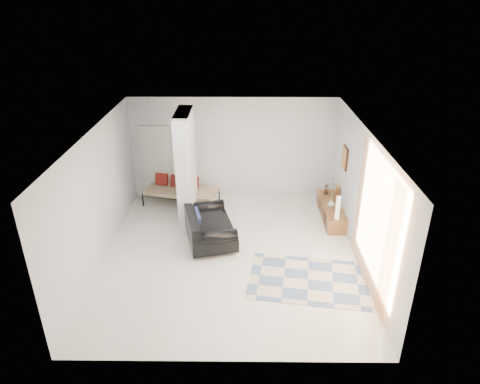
{
  "coord_description": "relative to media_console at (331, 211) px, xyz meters",
  "views": [
    {
      "loc": [
        0.29,
        -7.93,
        5.34
      ],
      "look_at": [
        0.21,
        0.6,
        1.25
      ],
      "focal_mm": 32.0,
      "sensor_mm": 36.0,
      "label": 1
    }
  ],
  "objects": [
    {
      "name": "hallway_door",
      "position": [
        -4.62,
        1.26,
        0.82
      ],
      "size": [
        0.85,
        0.06,
        2.04
      ],
      "primitive_type": "cube",
      "color": "silver",
      "rests_on": "floor"
    },
    {
      "name": "floor",
      "position": [
        -2.52,
        -1.7,
        -0.2
      ],
      "size": [
        6.0,
        6.0,
        0.0
      ],
      "primitive_type": "plane",
      "color": "silver",
      "rests_on": "ground"
    },
    {
      "name": "cylinder_lamp",
      "position": [
        -0.02,
        -0.75,
        0.48
      ],
      "size": [
        0.11,
        0.11,
        0.57
      ],
      "primitive_type": "cylinder",
      "color": "white",
      "rests_on": "media_console"
    },
    {
      "name": "ceiling",
      "position": [
        -2.52,
        -1.7,
        2.6
      ],
      "size": [
        6.0,
        6.0,
        0.0
      ],
      "primitive_type": "plane",
      "rotation": [
        3.14,
        0.0,
        0.0
      ],
      "color": "white",
      "rests_on": "wall_back"
    },
    {
      "name": "area_rug",
      "position": [
        -0.92,
        -2.6,
        -0.2
      ],
      "size": [
        2.57,
        1.91,
        0.01
      ],
      "primitive_type": "cube",
      "rotation": [
        0.0,
        0.0,
        -0.15
      ],
      "color": "beige",
      "rests_on": "floor"
    },
    {
      "name": "wall_back",
      "position": [
        -2.52,
        1.3,
        1.2
      ],
      "size": [
        6.0,
        0.0,
        6.0
      ],
      "primitive_type": "plane",
      "rotation": [
        1.57,
        0.0,
        0.0
      ],
      "color": "silver",
      "rests_on": "ground"
    },
    {
      "name": "bronze_figurine",
      "position": [
        -0.05,
        0.59,
        0.33
      ],
      "size": [
        0.14,
        0.14,
        0.27
      ],
      "primitive_type": null,
      "rotation": [
        0.0,
        0.0,
        -0.04
      ],
      "color": "#342017",
      "rests_on": "media_console"
    },
    {
      "name": "loveseat",
      "position": [
        -3.09,
        -1.08,
        0.14
      ],
      "size": [
        1.4,
        1.92,
        0.76
      ],
      "rotation": [
        0.0,
        0.0,
        0.25
      ],
      "color": "silver",
      "rests_on": "floor"
    },
    {
      "name": "media_console",
      "position": [
        0.0,
        0.0,
        0.0
      ],
      "size": [
        0.45,
        1.76,
        0.8
      ],
      "color": "brown",
      "rests_on": "floor"
    },
    {
      "name": "curtain",
      "position": [
        0.15,
        -2.85,
        1.25
      ],
      "size": [
        0.0,
        2.55,
        2.55
      ],
      "primitive_type": "plane",
      "rotation": [
        1.57,
        0.0,
        1.57
      ],
      "color": "#FC8842",
      "rests_on": "wall_right"
    },
    {
      "name": "wall_art",
      "position": [
        0.2,
        -0.0,
        1.45
      ],
      "size": [
        0.04,
        0.45,
        0.55
      ],
      "primitive_type": "cube",
      "color": "#361B0E",
      "rests_on": "wall_right"
    },
    {
      "name": "wall_left",
      "position": [
        -5.27,
        -1.7,
        1.2
      ],
      "size": [
        0.0,
        6.0,
        6.0
      ],
      "primitive_type": "plane",
      "rotation": [
        1.57,
        0.0,
        1.57
      ],
      "color": "silver",
      "rests_on": "ground"
    },
    {
      "name": "partition_column",
      "position": [
        -3.62,
        -0.1,
        1.2
      ],
      "size": [
        0.35,
        1.2,
        2.8
      ],
      "primitive_type": "cube",
      "color": "silver",
      "rests_on": "floor"
    },
    {
      "name": "daybed",
      "position": [
        -3.94,
        0.77,
        0.21
      ],
      "size": [
        2.07,
        1.26,
        0.77
      ],
      "rotation": [
        0.0,
        0.0,
        -0.24
      ],
      "color": "black",
      "rests_on": "floor"
    },
    {
      "name": "wall_right",
      "position": [
        0.23,
        -1.7,
        1.2
      ],
      "size": [
        0.0,
        6.0,
        6.0
      ],
      "primitive_type": "plane",
      "rotation": [
        1.57,
        0.0,
        -1.57
      ],
      "color": "silver",
      "rests_on": "ground"
    },
    {
      "name": "vase",
      "position": [
        -0.05,
        -0.14,
        0.29
      ],
      "size": [
        0.19,
        0.19,
        0.18
      ],
      "primitive_type": "imported",
      "rotation": [
        0.0,
        0.0,
        0.1
      ],
      "color": "silver",
      "rests_on": "media_console"
    },
    {
      "name": "wall_front",
      "position": [
        -2.52,
        -4.7,
        1.2
      ],
      "size": [
        6.0,
        0.0,
        6.0
      ],
      "primitive_type": "plane",
      "rotation": [
        -1.57,
        0.0,
        0.0
      ],
      "color": "silver",
      "rests_on": "ground"
    }
  ]
}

